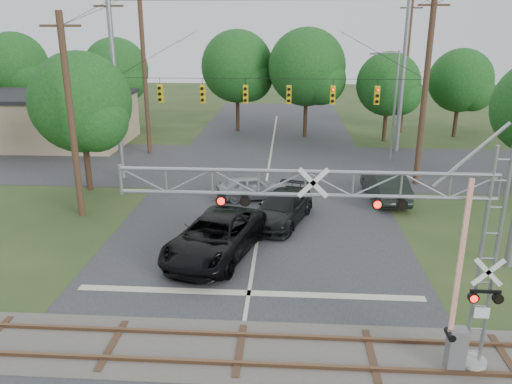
# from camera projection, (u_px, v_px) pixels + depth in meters

# --- Properties ---
(road_main) EXTENTS (14.00, 90.00, 0.02)m
(road_main) POSITION_uv_depth(u_px,v_px,m) (257.00, 244.00, 22.90)
(road_main) COLOR #2C2C2E
(road_main) RESTS_ON ground
(road_cross) EXTENTS (90.00, 12.00, 0.02)m
(road_cross) POSITION_uv_depth(u_px,v_px,m) (269.00, 165.00, 36.17)
(road_cross) COLOR #2C2C2E
(road_cross) RESTS_ON ground
(railroad_track) EXTENTS (90.00, 3.20, 0.17)m
(railroad_track) POSITION_uv_depth(u_px,v_px,m) (240.00, 350.00, 15.31)
(railroad_track) COLOR #494540
(railroad_track) RESTS_ON ground
(crossing_gantry) EXTENTS (10.47, 0.85, 6.64)m
(crossing_gantry) POSITION_uv_depth(u_px,v_px,m) (376.00, 235.00, 13.46)
(crossing_gantry) COLOR #999994
(crossing_gantry) RESTS_ON ground
(traffic_signal_span) EXTENTS (19.34, 0.36, 11.50)m
(traffic_signal_span) POSITION_uv_depth(u_px,v_px,m) (282.00, 92.00, 30.54)
(traffic_signal_span) COLOR gray
(traffic_signal_span) RESTS_ON ground
(pickup_black) EXTENTS (4.51, 6.90, 1.77)m
(pickup_black) POSITION_uv_depth(u_px,v_px,m) (215.00, 237.00, 21.50)
(pickup_black) COLOR black
(pickup_black) RESTS_ON ground
(car_dark) EXTENTS (3.70, 5.73, 1.54)m
(car_dark) POSITION_uv_depth(u_px,v_px,m) (282.00, 208.00, 25.26)
(car_dark) COLOR black
(car_dark) RESTS_ON ground
(sedan_silver) EXTENTS (4.48, 2.71, 1.43)m
(sedan_silver) POSITION_uv_depth(u_px,v_px,m) (252.00, 187.00, 28.84)
(sedan_silver) COLOR #929599
(sedan_silver) RESTS_ON ground
(suv_dark) EXTENTS (2.18, 5.24, 1.69)m
(suv_dark) POSITION_uv_depth(u_px,v_px,m) (385.00, 185.00, 28.67)
(suv_dark) COLOR black
(suv_dark) RESTS_ON ground
(commercial_building) EXTENTS (18.17, 9.50, 4.21)m
(commercial_building) POSITION_uv_depth(u_px,v_px,m) (22.00, 119.00, 42.40)
(commercial_building) COLOR #978964
(commercial_building) RESTS_ON ground
(streetlight) EXTENTS (2.12, 0.22, 7.96)m
(streetlight) POSITION_uv_depth(u_px,v_px,m) (393.00, 101.00, 35.83)
(streetlight) COLOR gray
(streetlight) RESTS_ON ground
(utility_poles) EXTENTS (23.59, 28.78, 13.18)m
(utility_poles) POSITION_uv_depth(u_px,v_px,m) (316.00, 78.00, 33.07)
(utility_poles) COLOR #41271E
(utility_poles) RESTS_ON ground
(treeline) EXTENTS (58.75, 27.38, 9.59)m
(treeline) POSITION_uv_depth(u_px,v_px,m) (251.00, 76.00, 42.70)
(treeline) COLOR #352318
(treeline) RESTS_ON ground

